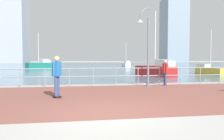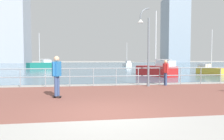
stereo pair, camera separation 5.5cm
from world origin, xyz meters
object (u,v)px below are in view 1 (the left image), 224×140
at_px(sailboat_teal, 39,65).
at_px(lamppost, 146,43).
at_px(skateboarder, 57,73).
at_px(sailboat_gray, 126,64).
at_px(sailboat_red, 156,70).
at_px(bystander, 165,71).
at_px(sailboat_yellow, 209,70).

bearing_deg(sailboat_teal, lamppost, -68.12).
bearing_deg(sailboat_teal, skateboarder, -78.39).
distance_m(sailboat_gray, sailboat_red, 25.96).
bearing_deg(sailboat_gray, lamppost, -100.44).
height_order(bystander, sailboat_gray, sailboat_gray).
xyz_separation_m(lamppost, skateboarder, (-4.81, -3.09, -1.51)).
xyz_separation_m(bystander, sailboat_teal, (-12.51, 27.47, -0.32)).
bearing_deg(sailboat_yellow, sailboat_gray, 98.05).
relative_size(bystander, sailboat_yellow, 0.34).
relative_size(sailboat_gray, sailboat_teal, 0.83).
distance_m(lamppost, skateboarder, 5.91).
bearing_deg(bystander, sailboat_gray, 81.78).
distance_m(sailboat_red, sailboat_yellow, 6.32).
relative_size(lamppost, bystander, 2.95).
relative_size(sailboat_red, sailboat_teal, 0.99).
bearing_deg(sailboat_yellow, skateboarder, -141.67).
relative_size(sailboat_red, sailboat_yellow, 1.34).
bearing_deg(sailboat_red, sailboat_yellow, 9.12).
bearing_deg(sailboat_gray, sailboat_red, -96.03).
relative_size(lamppost, sailboat_gray, 0.89).
bearing_deg(skateboarder, lamppost, 32.73).
distance_m(bystander, sailboat_red, 7.31).
height_order(lamppost, sailboat_gray, sailboat_gray).
distance_m(sailboat_red, sailboat_teal, 25.08).
height_order(bystander, sailboat_red, sailboat_red).
bearing_deg(sailboat_red, lamppost, -114.80).
relative_size(bystander, sailboat_red, 0.25).
relative_size(sailboat_gray, sailboat_yellow, 1.12).
height_order(sailboat_teal, sailboat_yellow, sailboat_teal).
height_order(lamppost, bystander, lamppost).
bearing_deg(skateboarder, sailboat_teal, 101.61).
xyz_separation_m(sailboat_gray, sailboat_teal, (-17.25, -5.37, 0.10)).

